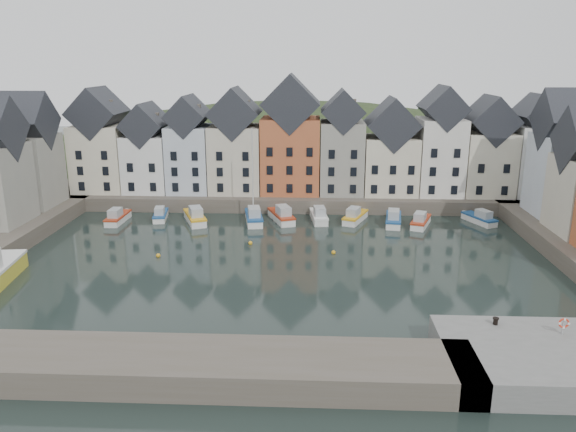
# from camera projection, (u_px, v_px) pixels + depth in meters

# --- Properties ---
(ground) EXTENTS (260.00, 260.00, 0.00)m
(ground) POSITION_uv_depth(u_px,v_px,m) (279.00, 268.00, 60.38)
(ground) COLOR black
(ground) RESTS_ON ground
(far_quay) EXTENTS (90.00, 16.00, 2.00)m
(far_quay) POSITION_uv_depth(u_px,v_px,m) (291.00, 195.00, 88.97)
(far_quay) COLOR #4E483C
(far_quay) RESTS_ON ground
(near_quay) EXTENTS (18.00, 10.00, 2.00)m
(near_quay) POSITION_uv_depth(u_px,v_px,m) (570.00, 361.00, 39.89)
(near_quay) COLOR #60605E
(near_quay) RESTS_ON ground
(near_wall) EXTENTS (50.00, 6.00, 2.00)m
(near_wall) POSITION_uv_depth(u_px,v_px,m) (118.00, 365.00, 39.39)
(near_wall) COLOR #4E483C
(near_wall) RESTS_ON ground
(hillside) EXTENTS (153.60, 70.40, 64.00)m
(hillside) POSITION_uv_depth(u_px,v_px,m) (296.00, 253.00, 119.09)
(hillside) COLOR #222D16
(hillside) RESTS_ON ground
(far_terrace) EXTENTS (72.37, 8.16, 17.78)m
(far_terrace) POSITION_uv_depth(u_px,v_px,m) (311.00, 147.00, 84.79)
(far_terrace) COLOR beige
(far_terrace) RESTS_ON far_quay
(left_terrace) EXTENTS (7.65, 17.00, 15.69)m
(left_terrace) POSITION_uv_depth(u_px,v_px,m) (8.00, 162.00, 72.57)
(left_terrace) COLOR gray
(left_terrace) RESTS_ON left_quay
(mooring_buoys) EXTENTS (20.50, 5.50, 0.50)m
(mooring_buoys) POSITION_uv_depth(u_px,v_px,m) (248.00, 250.00, 65.65)
(mooring_buoys) COLOR gold
(mooring_buoys) RESTS_ON ground
(boat_a) EXTENTS (1.98, 6.05, 2.31)m
(boat_a) POSITION_uv_depth(u_px,v_px,m) (118.00, 218.00, 77.23)
(boat_a) COLOR silver
(boat_a) RESTS_ON ground
(boat_b) EXTENTS (2.50, 5.63, 2.09)m
(boat_b) POSITION_uv_depth(u_px,v_px,m) (160.00, 215.00, 78.73)
(boat_b) COLOR silver
(boat_b) RESTS_ON ground
(boat_c) EXTENTS (4.48, 7.13, 2.62)m
(boat_c) POSITION_uv_depth(u_px,v_px,m) (195.00, 217.00, 77.12)
(boat_c) COLOR silver
(boat_c) RESTS_ON ground
(boat_d) EXTENTS (3.26, 7.09, 13.06)m
(boat_d) POSITION_uv_depth(u_px,v_px,m) (254.00, 217.00, 77.04)
(boat_d) COLOR silver
(boat_d) RESTS_ON ground
(boat_e) EXTENTS (4.35, 7.07, 2.60)m
(boat_e) POSITION_uv_depth(u_px,v_px,m) (282.00, 216.00, 77.74)
(boat_e) COLOR silver
(boat_e) RESTS_ON ground
(boat_f) EXTENTS (2.68, 6.45, 2.41)m
(boat_f) POSITION_uv_depth(u_px,v_px,m) (319.00, 216.00, 77.87)
(boat_f) COLOR silver
(boat_f) RESTS_ON ground
(boat_g) EXTENTS (4.06, 6.44, 2.37)m
(boat_g) POSITION_uv_depth(u_px,v_px,m) (355.00, 217.00, 77.58)
(boat_g) COLOR silver
(boat_g) RESTS_ON ground
(boat_h) EXTENTS (2.89, 6.61, 2.45)m
(boat_h) POSITION_uv_depth(u_px,v_px,m) (393.00, 219.00, 76.21)
(boat_h) COLOR silver
(boat_h) RESTS_ON ground
(boat_i) EXTENTS (3.77, 6.19, 2.27)m
(boat_i) POSITION_uv_depth(u_px,v_px,m) (421.00, 221.00, 75.44)
(boat_i) COLOR silver
(boat_i) RESTS_ON ground
(boat_j) EXTENTS (3.90, 5.91, 2.18)m
(boat_j) POSITION_uv_depth(u_px,v_px,m) (480.00, 219.00, 76.87)
(boat_j) COLOR silver
(boat_j) RESTS_ON ground
(mooring_bollard) EXTENTS (0.48, 0.48, 0.56)m
(mooring_bollard) POSITION_uv_depth(u_px,v_px,m) (496.00, 321.00, 43.10)
(mooring_bollard) COLOR black
(mooring_bollard) RESTS_ON near_quay
(life_ring_post) EXTENTS (0.80, 0.17, 1.30)m
(life_ring_post) POSITION_uv_depth(u_px,v_px,m) (564.00, 324.00, 41.44)
(life_ring_post) COLOR gray
(life_ring_post) RESTS_ON near_quay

